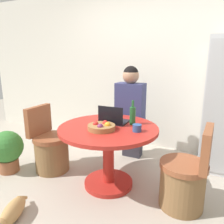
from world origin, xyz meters
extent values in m
plane|color=#B2A899|center=(0.00, 0.00, 0.00)|extent=(12.00, 12.00, 0.00)
cube|color=silver|center=(0.00, 1.65, 1.30)|extent=(7.00, 0.06, 2.60)
cylinder|color=#B2261E|center=(-0.05, 0.22, 0.03)|extent=(0.58, 0.58, 0.05)
cylinder|color=#B2261E|center=(-0.05, 0.22, 0.37)|extent=(0.13, 0.13, 0.64)
cylinder|color=#B2261E|center=(-0.05, 0.22, 0.71)|extent=(1.13, 1.13, 0.04)
cylinder|color=brown|center=(-0.90, 0.22, 0.22)|extent=(0.44, 0.44, 0.43)
cylinder|color=brown|center=(-0.90, 0.22, 0.46)|extent=(0.47, 0.47, 0.06)
cube|color=brown|center=(-1.09, 0.22, 0.68)|extent=(0.07, 0.42, 0.39)
cylinder|color=brown|center=(0.79, 0.19, 0.22)|extent=(0.44, 0.44, 0.43)
cylinder|color=brown|center=(0.79, 0.19, 0.46)|extent=(0.47, 0.47, 0.06)
cube|color=brown|center=(0.98, 0.18, 0.68)|extent=(0.09, 0.43, 0.39)
cube|color=#2D2D38|center=(-0.07, 1.11, 0.24)|extent=(0.28, 0.16, 0.49)
cube|color=#2D2D38|center=(-0.07, 1.05, 0.56)|extent=(0.32, 0.36, 0.14)
cube|color=navy|center=(-0.07, 0.97, 0.89)|extent=(0.40, 0.22, 0.52)
sphere|color=tan|center=(-0.07, 0.97, 1.25)|extent=(0.23, 0.23, 0.23)
sphere|color=black|center=(-0.07, 0.97, 1.28)|extent=(0.21, 0.21, 0.21)
cube|color=#232328|center=(-0.06, 0.41, 0.74)|extent=(0.31, 0.26, 0.02)
cube|color=black|center=(-0.06, 0.29, 0.85)|extent=(0.31, 0.01, 0.20)
cylinder|color=olive|center=(-0.08, 0.10, 0.76)|extent=(0.30, 0.30, 0.05)
sphere|color=orange|center=(-0.01, 0.11, 0.79)|extent=(0.07, 0.07, 0.07)
sphere|color=red|center=(-0.06, 0.17, 0.79)|extent=(0.07, 0.07, 0.07)
sphere|color=red|center=(-0.14, 0.09, 0.79)|extent=(0.06, 0.06, 0.06)
sphere|color=#7A2D5B|center=(-0.06, 0.04, 0.79)|extent=(0.06, 0.06, 0.06)
cylinder|color=#2D4C84|center=(0.29, 0.21, 0.77)|extent=(0.10, 0.10, 0.08)
cylinder|color=#23602D|center=(0.16, 0.43, 0.84)|extent=(0.07, 0.07, 0.20)
cylinder|color=#23602D|center=(0.16, 0.43, 0.98)|extent=(0.03, 0.03, 0.08)
ellipsoid|color=tan|center=(-0.61, -0.69, 0.09)|extent=(0.27, 0.41, 0.18)
cylinder|color=tan|center=(-0.67, -0.52, 0.11)|extent=(0.09, 0.17, 0.13)
cylinder|color=#935638|center=(-1.40, -0.06, 0.09)|extent=(0.25, 0.25, 0.18)
sphere|color=#387A33|center=(-1.40, -0.06, 0.35)|extent=(0.42, 0.42, 0.42)
camera|label=1|loc=(0.98, -1.89, 1.50)|focal=35.00mm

